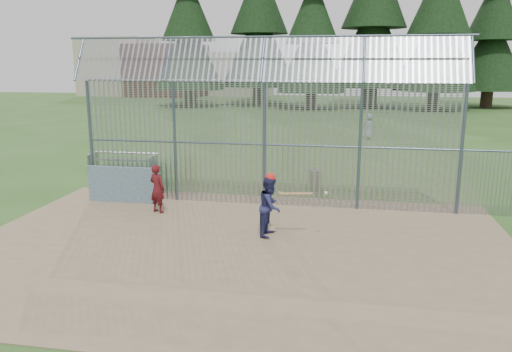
% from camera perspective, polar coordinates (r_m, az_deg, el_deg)
% --- Properties ---
extents(ground, '(120.00, 120.00, 0.00)m').
position_cam_1_polar(ground, '(13.17, -1.55, -7.44)').
color(ground, '#2D511E').
rests_on(ground, ground).
extents(dirt_infield, '(14.00, 10.00, 0.02)m').
position_cam_1_polar(dirt_infield, '(12.71, -2.01, -8.16)').
color(dirt_infield, '#756047').
rests_on(dirt_infield, ground).
extents(dugout_wall, '(2.50, 0.12, 1.20)m').
position_cam_1_polar(dugout_wall, '(17.06, -14.84, -0.96)').
color(dugout_wall, '#38566B').
rests_on(dugout_wall, dirt_infield).
extents(batter, '(0.71, 0.86, 1.61)m').
position_cam_1_polar(batter, '(13.31, 1.64, -3.47)').
color(batter, navy).
rests_on(batter, dirt_infield).
extents(onlooker, '(0.65, 0.55, 1.51)m').
position_cam_1_polar(onlooker, '(15.65, -11.22, -1.42)').
color(onlooker, maroon).
rests_on(onlooker, dirt_infield).
extents(bg_kid_standing, '(0.79, 0.55, 1.56)m').
position_cam_1_polar(bg_kid_standing, '(31.19, 12.74, 5.55)').
color(bg_kid_standing, slate).
rests_on(bg_kid_standing, ground).
extents(batting_gear, '(1.64, 0.46, 0.54)m').
position_cam_1_polar(batting_gear, '(13.07, 2.39, -0.61)').
color(batting_gear, red).
rests_on(batting_gear, ground).
extents(trash_can, '(0.56, 0.56, 0.82)m').
position_cam_1_polar(trash_can, '(18.41, 6.71, -0.38)').
color(trash_can, gray).
rests_on(trash_can, ground).
extents(bleacher, '(3.00, 0.95, 0.72)m').
position_cam_1_polar(bleacher, '(22.35, -14.98, 1.69)').
color(bleacher, gray).
rests_on(bleacher, ground).
extents(backstop_fence, '(20.09, 0.81, 5.30)m').
position_cam_1_polar(backstop_fence, '(15.69, 7.47, 4.66)').
color(backstop_fence, '#47566B').
rests_on(backstop_fence, ground).
extents(distant_buildings, '(26.50, 10.50, 8.00)m').
position_cam_1_polar(distant_buildings, '(73.25, -10.61, 11.86)').
color(distant_buildings, brown).
rests_on(distant_buildings, ground).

